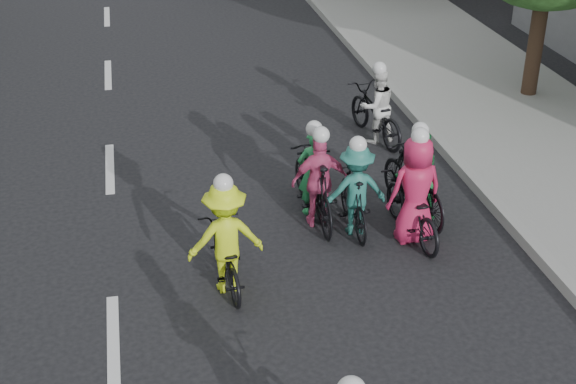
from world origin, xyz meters
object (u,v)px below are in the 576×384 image
object	(u,v)px
cyclist_4	(413,201)
cyclist_6	(376,112)
cyclist_1	(414,180)
cyclist_5	(312,178)
cyclist_2	(226,246)
cyclist_7	(355,195)
cyclist_3	(319,187)

from	to	relation	value
cyclist_4	cyclist_6	xyz separation A→B (m)	(0.53, 3.58, -0.06)
cyclist_1	cyclist_5	world-z (taller)	cyclist_1
cyclist_2	cyclist_7	xyz separation A→B (m)	(2.11, 1.11, -0.03)
cyclist_5	cyclist_4	bearing A→B (deg)	133.19
cyclist_1	cyclist_5	xyz separation A→B (m)	(-1.50, 0.52, -0.06)
cyclist_4	cyclist_6	size ratio (longest dim) A/B	0.91
cyclist_4	cyclist_5	size ratio (longest dim) A/B	1.04
cyclist_2	cyclist_5	bearing A→B (deg)	-135.57
cyclist_1	cyclist_2	distance (m)	3.40
cyclist_3	cyclist_1	bearing A→B (deg)	175.87
cyclist_1	cyclist_3	size ratio (longest dim) A/B	1.07
cyclist_7	cyclist_2	bearing A→B (deg)	29.62
cyclist_4	cyclist_7	world-z (taller)	cyclist_4
cyclist_3	cyclist_5	world-z (taller)	cyclist_3
cyclist_6	cyclist_7	size ratio (longest dim) A/B	1.26
cyclist_6	cyclist_7	world-z (taller)	cyclist_7
cyclist_2	cyclist_5	distance (m)	2.46
cyclist_3	cyclist_5	xyz separation A→B (m)	(-0.01, 0.39, -0.05)
cyclist_5	cyclist_7	distance (m)	0.89
cyclist_2	cyclist_6	size ratio (longest dim) A/B	0.86
cyclist_6	cyclist_7	bearing A→B (deg)	56.08
cyclist_3	cyclist_7	xyz separation A→B (m)	(0.47, -0.35, -0.01)
cyclist_2	cyclist_3	world-z (taller)	cyclist_2
cyclist_4	cyclist_5	bearing A→B (deg)	-47.50
cyclist_2	cyclist_4	world-z (taller)	cyclist_4
cyclist_1	cyclist_6	size ratio (longest dim) A/B	0.98
cyclist_4	cyclist_5	xyz separation A→B (m)	(-1.27, 1.13, -0.06)
cyclist_4	cyclist_7	bearing A→B (deg)	-32.22
cyclist_2	cyclist_7	bearing A→B (deg)	-156.56
cyclist_7	cyclist_4	bearing A→B (deg)	155.44
cyclist_1	cyclist_6	world-z (taller)	cyclist_1
cyclist_5	cyclist_2	bearing A→B (deg)	43.63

